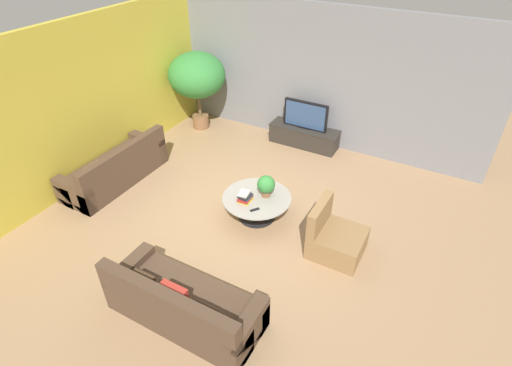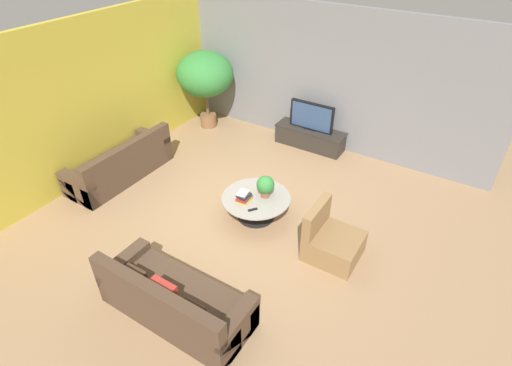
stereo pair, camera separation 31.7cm
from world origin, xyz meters
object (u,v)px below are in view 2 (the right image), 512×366
at_px(potted_plant_tabletop, 265,185).
at_px(armchair_wicker, 331,241).
at_px(coffee_table, 256,203).
at_px(media_console, 310,137).
at_px(couch_by_wall, 121,165).
at_px(couch_near_entry, 174,301).
at_px(potted_palm_tall, 205,75).
at_px(television, 312,117).

bearing_deg(potted_plant_tabletop, armchair_wicker, -11.57).
xyz_separation_m(coffee_table, potted_plant_tabletop, (0.12, 0.12, 0.35)).
distance_m(media_console, coffee_table, 2.78).
distance_m(media_console, armchair_wicker, 3.41).
relative_size(coffee_table, armchair_wicker, 1.38).
height_order(coffee_table, couch_by_wall, couch_by_wall).
xyz_separation_m(armchair_wicker, potted_plant_tabletop, (-1.36, 0.28, 0.38)).
relative_size(couch_near_entry, potted_palm_tall, 1.12).
distance_m(media_console, couch_by_wall, 4.10).
height_order(media_console, couch_by_wall, couch_by_wall).
relative_size(coffee_table, couch_near_entry, 0.58).
bearing_deg(couch_near_entry, potted_plant_tabletop, -88.56).
distance_m(couch_by_wall, potted_plant_tabletop, 3.12).
xyz_separation_m(media_console, potted_palm_tall, (-2.57, -0.41, 1.07)).
relative_size(media_console, potted_plant_tabletop, 3.97).
xyz_separation_m(couch_near_entry, potted_plant_tabletop, (-0.06, 2.44, 0.36)).
height_order(television, potted_palm_tall, potted_palm_tall).
xyz_separation_m(television, potted_plant_tabletop, (0.41, -2.64, -0.09)).
bearing_deg(media_console, potted_plant_tabletop, -81.25).
bearing_deg(couch_near_entry, couch_by_wall, -32.02).
bearing_deg(couch_by_wall, potted_plant_tabletop, 99.08).
bearing_deg(couch_near_entry, television, -84.74).
distance_m(television, potted_plant_tabletop, 2.68).
relative_size(media_console, armchair_wicker, 1.83).
distance_m(couch_near_entry, potted_palm_tall, 5.66).
bearing_deg(potted_palm_tall, potted_plant_tabletop, -36.87).
distance_m(television, couch_by_wall, 4.13).
xyz_separation_m(media_console, couch_near_entry, (0.47, -5.08, 0.06)).
bearing_deg(potted_palm_tall, coffee_table, -39.38).
bearing_deg(television, coffee_table, -83.97).
bearing_deg(couch_near_entry, coffee_table, -85.65).
bearing_deg(television, couch_near_entry, -84.74).
height_order(television, armchair_wicker, television).
relative_size(potted_palm_tall, potted_plant_tabletop, 4.65).
relative_size(television, potted_plant_tabletop, 2.53).
relative_size(media_console, couch_by_wall, 0.73).
bearing_deg(armchair_wicker, potted_palm_tall, 59.92).
distance_m(couch_by_wall, potted_palm_tall, 2.90).
bearing_deg(potted_plant_tabletop, coffee_table, -135.08).
relative_size(coffee_table, couch_by_wall, 0.55).
xyz_separation_m(couch_by_wall, potted_plant_tabletop, (3.06, 0.49, 0.36)).
xyz_separation_m(media_console, armchair_wicker, (1.76, -2.92, 0.04)).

